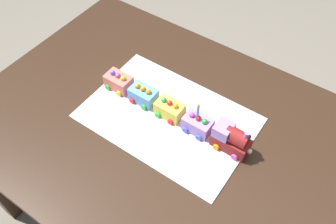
% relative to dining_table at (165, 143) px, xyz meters
% --- Properties ---
extents(ground_plane, '(8.00, 8.00, 0.00)m').
position_rel_dining_table_xyz_m(ground_plane, '(0.00, 0.00, -0.63)').
color(ground_plane, gray).
extents(dining_table, '(1.40, 1.00, 0.74)m').
position_rel_dining_table_xyz_m(dining_table, '(0.00, 0.00, 0.00)').
color(dining_table, '#382316').
rests_on(dining_table, ground).
extents(cake_board, '(0.60, 0.40, 0.00)m').
position_rel_dining_table_xyz_m(cake_board, '(0.01, -0.04, 0.11)').
color(cake_board, silver).
rests_on(cake_board, dining_table).
extents(cake_locomotive, '(0.14, 0.08, 0.12)m').
position_rel_dining_table_xyz_m(cake_locomotive, '(-0.23, -0.05, 0.16)').
color(cake_locomotive, maroon).
rests_on(cake_locomotive, cake_board).
extents(cake_car_caboose_lavender, '(0.10, 0.08, 0.07)m').
position_rel_dining_table_xyz_m(cake_car_caboose_lavender, '(-0.10, -0.05, 0.14)').
color(cake_car_caboose_lavender, '#AD84E0').
rests_on(cake_car_caboose_lavender, cake_board).
extents(cake_car_gondola_lemon, '(0.10, 0.08, 0.07)m').
position_rel_dining_table_xyz_m(cake_car_gondola_lemon, '(0.02, -0.05, 0.14)').
color(cake_car_gondola_lemon, '#F4E04C').
rests_on(cake_car_gondola_lemon, cake_board).
extents(cake_car_tanker_sky_blue, '(0.10, 0.08, 0.07)m').
position_rel_dining_table_xyz_m(cake_car_tanker_sky_blue, '(0.13, -0.05, 0.14)').
color(cake_car_tanker_sky_blue, '#669EEA').
rests_on(cake_car_tanker_sky_blue, cake_board).
extents(cake_car_hopper_coral, '(0.10, 0.08, 0.07)m').
position_rel_dining_table_xyz_m(cake_car_hopper_coral, '(0.25, -0.05, 0.14)').
color(cake_car_hopper_coral, '#F27260').
rests_on(cake_car_hopper_coral, cake_board).
extents(birthday_candle, '(0.01, 0.01, 0.07)m').
position_rel_dining_table_xyz_m(birthday_candle, '(-0.10, -0.05, 0.22)').
color(birthday_candle, '#4CA5E5').
rests_on(birthday_candle, cake_car_caboose_lavender).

